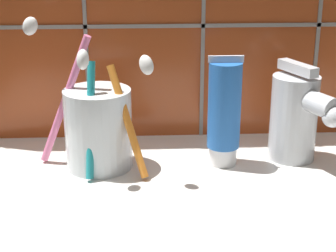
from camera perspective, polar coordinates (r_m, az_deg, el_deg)
sink_counter at (r=63.18cm, az=3.68°, el=-7.60°), size 61.84×37.06×2.00cm
toothbrush_cup at (r=67.66cm, az=-7.15°, el=-0.05°), size 15.77×10.08×18.35cm
toothpaste_tube at (r=67.81cm, az=5.73°, el=1.43°), size 4.18×3.98×13.65cm
sink_faucet at (r=70.90cm, az=12.96°, el=1.10°), size 6.88×10.23×12.29cm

